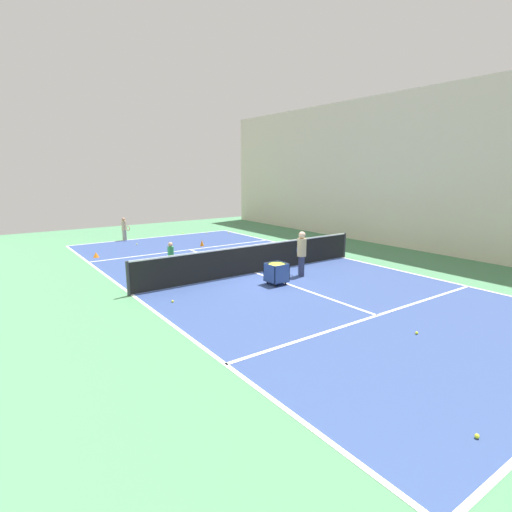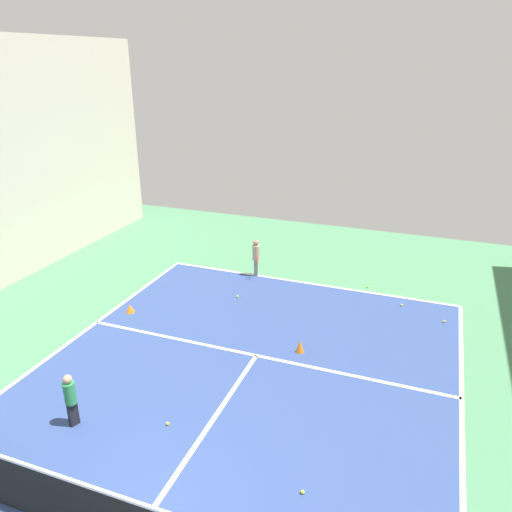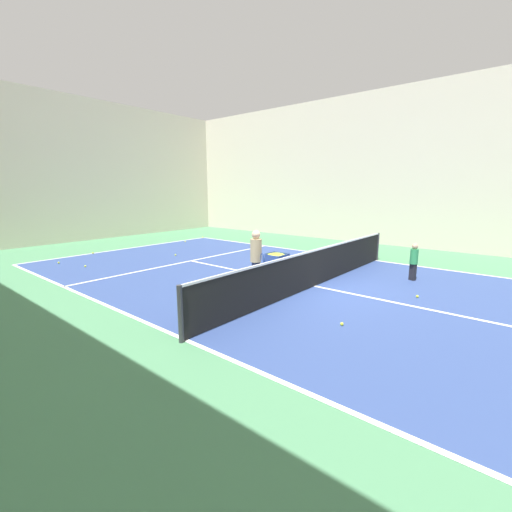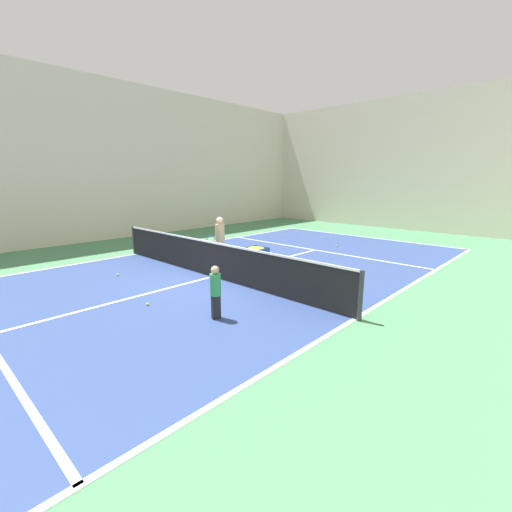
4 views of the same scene
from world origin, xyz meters
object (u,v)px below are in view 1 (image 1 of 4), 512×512
tennis_net (256,258)px  player_near_baseline (124,227)px  coach_at_net (302,251)px  child_midcourt (171,255)px  training_cone_1 (202,243)px  training_cone_0 (96,255)px  ball_cart (277,269)px

tennis_net → player_near_baseline: player_near_baseline is taller
player_near_baseline → coach_at_net: 11.71m
tennis_net → coach_at_net: (-1.11, 1.29, 0.37)m
child_midcourt → tennis_net: bearing=72.6°
player_near_baseline → training_cone_1: size_ratio=3.86×
player_near_baseline → child_midcourt: bearing=-22.2°
training_cone_1 → player_near_baseline: bearing=-56.4°
training_cone_1 → coach_at_net: bearing=91.2°
training_cone_0 → ball_cart: bearing=115.8°
coach_at_net → training_cone_1: (0.16, -7.36, -0.77)m
tennis_net → training_cone_0: tennis_net is taller
tennis_net → training_cone_0: (4.17, -6.37, -0.44)m
ball_cart → training_cone_1: bearing=-99.2°
player_near_baseline → training_cone_0: size_ratio=4.96×
tennis_net → player_near_baseline: size_ratio=7.72×
tennis_net → training_cone_0: bearing=-56.8°
child_midcourt → training_cone_0: bearing=-138.8°
ball_cart → player_near_baseline: bearing=-83.1°
player_near_baseline → child_midcourt: 8.14m
training_cone_1 → ball_cart: bearing=80.8°
tennis_net → coach_at_net: bearing=130.7°
coach_at_net → ball_cart: coach_at_net is taller
player_near_baseline → ball_cart: (-1.41, 11.69, -0.19)m
coach_at_net → child_midcourt: size_ratio=1.42×
player_near_baseline → child_midcourt: (0.81, 8.10, -0.06)m
player_near_baseline → training_cone_0: player_near_baseline is taller
tennis_net → coach_at_net: size_ratio=5.93×
child_midcourt → training_cone_1: size_ratio=3.54×
child_midcourt → ball_cart: size_ratio=1.56×
ball_cart → training_cone_0: ball_cart is taller
player_near_baseline → ball_cart: player_near_baseline is taller
coach_at_net → training_cone_0: size_ratio=6.46×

